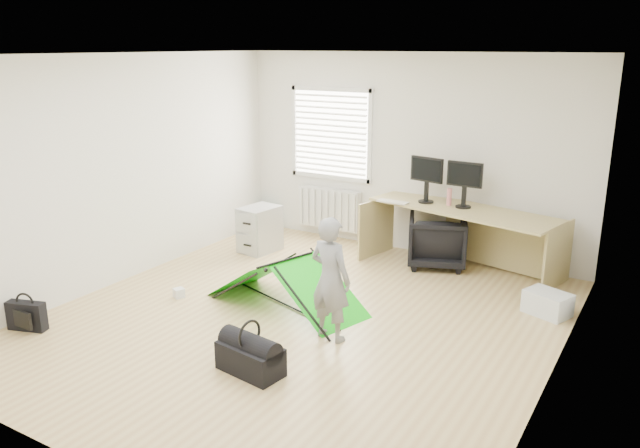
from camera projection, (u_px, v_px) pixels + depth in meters
The scene contains 18 objects.
ground at pixel (301, 320), 6.56m from camera, with size 5.50×5.50×0.00m, color tan.
back_wall at pixel (409, 155), 8.46m from camera, with size 5.00×0.02×2.70m, color silver.
window at pixel (331, 134), 8.96m from camera, with size 1.20×0.06×1.20m, color silver.
radiator at pixel (329, 208), 9.23m from camera, with size 1.00×0.12×0.60m, color silver.
desk at pixel (460, 239), 7.90m from camera, with size 2.40×0.76×0.82m, color tan.
filing_cabinet at pixel (260, 229), 8.67m from camera, with size 0.41×0.54×0.63m, color #A9ABAF.
monitor_left at pixel (427, 186), 8.02m from camera, with size 0.46×0.10×0.44m, color black.
monitor_right at pixel (464, 191), 7.77m from camera, with size 0.45×0.10×0.43m, color black.
keyboard at pixel (393, 202), 8.08m from camera, with size 0.41×0.14×0.02m, color beige.
thermos at pixel (449, 197), 7.90m from camera, with size 0.06×0.06×0.22m, color #D17575.
office_chair at pixel (437, 241), 8.09m from camera, with size 0.72×0.74×0.67m, color black.
person at pixel (330, 279), 5.99m from camera, with size 0.45×0.30×1.24m, color gray.
kite at pixel (286, 283), 6.83m from camera, with size 1.74×0.77×0.54m, color #15D314, non-canonical shape.
storage_crate at pixel (548, 303), 6.66m from camera, with size 0.45×0.31×0.25m, color silver.
tote_bag at pixel (268, 216), 9.82m from camera, with size 0.31×0.13×0.37m, color teal.
laptop_bag at pixel (27, 316), 6.30m from camera, with size 0.40×0.12×0.30m, color black.
white_box at pixel (179, 293), 7.13m from camera, with size 0.11×0.11×0.11m, color silver.
duffel_bag at pixel (250, 359), 5.48m from camera, with size 0.60×0.30×0.26m, color black.
Camera 1 is at (3.27, -5.07, 2.79)m, focal length 35.00 mm.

